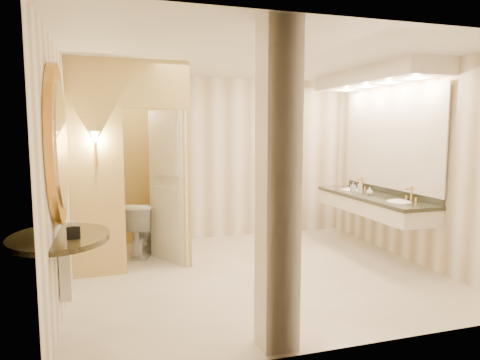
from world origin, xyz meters
name	(u,v)px	position (x,y,z in m)	size (l,w,h in m)	color
floor	(257,273)	(0.00, 0.00, 0.00)	(4.50, 4.50, 0.00)	white
ceiling	(258,58)	(0.00, 0.00, 2.70)	(4.50, 4.50, 0.00)	silver
wall_back	(219,159)	(0.00, 2.00, 1.35)	(4.50, 0.02, 2.70)	white
wall_front	(339,190)	(0.00, -2.00, 1.35)	(4.50, 0.02, 2.70)	white
wall_left	(64,174)	(-2.25, 0.00, 1.35)	(0.02, 4.00, 2.70)	white
wall_right	(409,165)	(2.25, 0.00, 1.35)	(0.02, 4.00, 2.70)	white
toilet_closet	(158,162)	(-1.13, 0.97, 1.39)	(1.50, 1.55, 2.70)	#EBC87A
wall_sconce	(95,138)	(-1.93, 0.43, 1.73)	(0.14, 0.14, 0.42)	gold
vanity	(376,144)	(1.98, 0.40, 1.63)	(0.75, 2.41, 2.09)	silver
console_shelf	(58,184)	(-2.21, -0.88, 1.35)	(1.11, 1.11, 2.01)	black
pillar	(278,189)	(-0.45, -1.80, 1.35)	(0.30, 0.30, 2.70)	silver
tissue_box	(73,232)	(-2.09, -1.03, 0.93)	(0.11, 0.11, 0.11)	black
toilet	(141,228)	(-1.36, 1.29, 0.40)	(0.44, 0.77, 0.79)	white
soap_bottle_a	(353,187)	(1.88, 0.83, 0.95)	(0.07, 0.07, 0.15)	beige
soap_bottle_b	(370,191)	(1.92, 0.44, 0.93)	(0.09, 0.09, 0.12)	silver
soap_bottle_c	(360,187)	(1.84, 0.57, 0.98)	(0.08, 0.08, 0.20)	#C6B28C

